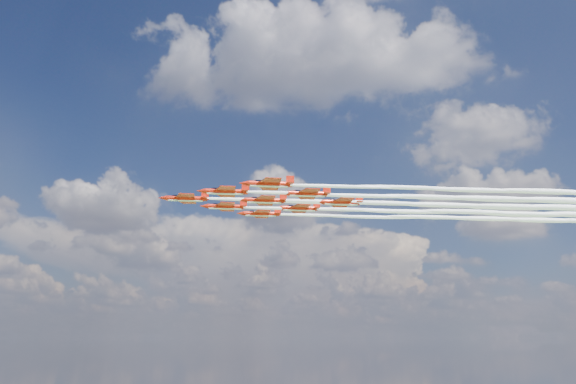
# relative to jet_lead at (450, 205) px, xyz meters

# --- Properties ---
(jet_lead) EXTENTS (126.27, 44.36, 2.81)m
(jet_lead) POSITION_rel_jet_lead_xyz_m (0.00, 0.00, 0.00)
(jet_lead) COLOR red
(jet_row2_port) EXTENTS (126.27, 44.36, 2.81)m
(jet_row2_port) POSITION_rel_jet_lead_xyz_m (10.73, -4.10, 0.00)
(jet_row2_port) COLOR red
(jet_row2_starb) EXTENTS (126.27, 44.36, 2.81)m
(jet_row2_starb) POSITION_rel_jet_lead_xyz_m (6.33, 9.59, 0.00)
(jet_row2_starb) COLOR red
(jet_row3_port) EXTENTS (126.27, 44.36, 2.81)m
(jet_row3_port) POSITION_rel_jet_lead_xyz_m (21.47, -8.20, 0.00)
(jet_row3_port) COLOR red
(jet_row3_centre) EXTENTS (126.27, 44.36, 2.81)m
(jet_row3_centre) POSITION_rel_jet_lead_xyz_m (17.06, 5.49, 0.00)
(jet_row3_centre) COLOR red
(jet_row3_starb) EXTENTS (126.27, 44.36, 2.81)m
(jet_row3_starb) POSITION_rel_jet_lead_xyz_m (12.66, 19.18, 0.00)
(jet_row3_starb) COLOR red
(jet_row4_port) EXTENTS (126.27, 44.36, 2.81)m
(jet_row4_port) POSITION_rel_jet_lead_xyz_m (27.80, 1.39, 0.00)
(jet_row4_port) COLOR red
(jet_row4_starb) EXTENTS (126.27, 44.36, 2.81)m
(jet_row4_starb) POSITION_rel_jet_lead_xyz_m (23.39, 15.08, 0.00)
(jet_row4_starb) COLOR red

